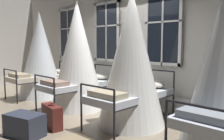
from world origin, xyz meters
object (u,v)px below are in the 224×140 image
Objects in this scene: suitcase_dark at (52,116)px; cot_third at (131,60)px; cot_second at (78,57)px; travel_trunk at (25,125)px; cot_first at (40,56)px.

cot_third is at bearing 62.56° from suitcase_dark.
cot_second reaches higher than cot_third.
cot_second is at bearing 88.14° from cot_third.
cot_second reaches higher than suitcase_dark.
travel_trunk is (0.85, -1.80, -1.07)m from cot_second.
cot_first is 1.84m from cot_second.
suitcase_dark is (0.82, -1.25, -1.05)m from cot_second.
cot_second is 4.09× the size of travel_trunk.
cot_second reaches higher than travel_trunk.
cot_third reaches higher than cot_first.
cot_third is (3.57, -0.06, 0.04)m from cot_first.
cot_second is 1.82m from suitcase_dark.
cot_third reaches higher than travel_trunk.
cot_third is at bearing -89.83° from cot_first.
cot_first is at bearing 145.84° from travel_trunk.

